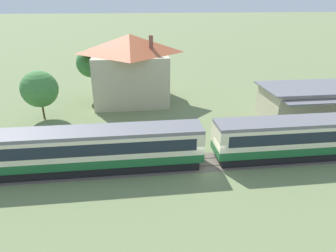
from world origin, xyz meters
The scene contains 7 objects.
ground_plane centered at (0.00, 0.00, 0.00)m, with size 600.00×600.00×0.00m, color #707F51.
passenger_train centered at (-9.80, 0.79, 2.20)m, with size 60.10×3.18×3.96m.
railway_track centered at (-6.90, 0.79, 0.01)m, with size 109.23×3.60×0.04m.
station_building centered at (15.90, 9.47, 2.31)m, with size 13.46×8.13×4.55m.
station_house_terracotta_roof centered at (-6.73, 20.61, 5.09)m, with size 11.31×10.50×9.86m.
yard_tree_1 centered at (-12.79, 22.87, 5.42)m, with size 4.26×4.26×7.56m.
yard_tree_2 centered at (-18.26, 14.37, 4.02)m, with size 4.60×4.60×6.32m.
Camera 1 is at (-6.67, -23.67, 14.62)m, focal length 32.00 mm.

